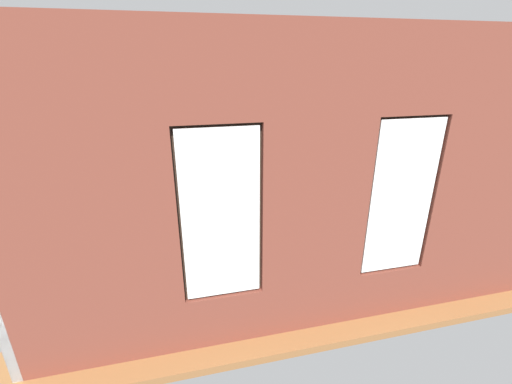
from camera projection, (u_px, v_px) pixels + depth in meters
The scene contains 19 objects.
ground_plane at pixel (257, 231), 6.83m from camera, with size 7.24×6.14×0.10m, color brown.
brick_wall_with_windows at pixel (316, 197), 3.74m from camera, with size 6.64×0.30×3.51m.
white_wall_right at pixel (55, 156), 5.27m from camera, with size 0.10×5.14×3.51m, color white.
couch_by_window at pixel (293, 273), 4.85m from camera, with size 2.07×0.87×0.80m.
couch_left at pixel (375, 200), 7.33m from camera, with size 0.88×1.84×0.80m.
coffee_table at pixel (240, 219), 6.34m from camera, with size 1.43×0.88×0.44m.
cup_ceramic at pixel (258, 209), 6.53m from camera, with size 0.08×0.08×0.09m, color #4C4C51.
table_plant_small at pixel (247, 214), 6.19m from camera, with size 0.12×0.12×0.19m.
remote_black at pixel (240, 216), 6.32m from camera, with size 0.05×0.17×0.02m, color black.
remote_gray at pixel (217, 221), 6.10m from camera, with size 0.05×0.17×0.02m, color #59595B.
media_console at pixel (101, 221), 6.59m from camera, with size 1.15×0.42×0.47m, color black.
tv_flatscreen at pixel (95, 192), 6.37m from camera, with size 1.07×0.20×0.72m.
potted_plant_by_left_couch at pixel (330, 180), 8.46m from camera, with size 0.30×0.30×0.58m.
potted_plant_corner_near_left at pixel (340, 158), 9.03m from camera, with size 0.64×0.64×1.10m.
potted_plant_corner_far_left at pixel (465, 237), 5.27m from camera, with size 0.66×0.66×0.97m.
potted_plant_foreground_right at pixel (122, 170), 7.75m from camera, with size 1.15×1.14×1.32m.
potted_plant_near_tv at pixel (123, 230), 5.69m from camera, with size 0.43×0.43×0.80m.
potted_plant_mid_room_small at pixel (296, 200), 7.37m from camera, with size 0.25×0.25×0.49m.
potted_plant_beside_window_right at pixel (108, 274), 4.07m from camera, with size 0.82×0.85×1.23m.
Camera 1 is at (1.46, 5.90, 3.17)m, focal length 24.00 mm.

